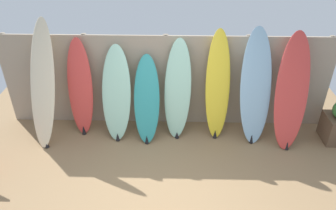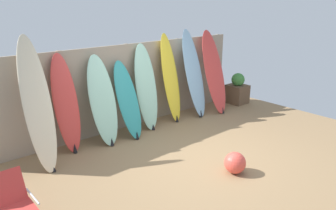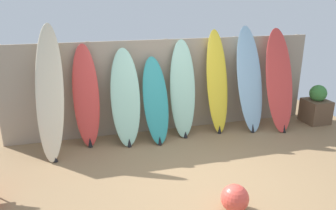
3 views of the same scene
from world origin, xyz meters
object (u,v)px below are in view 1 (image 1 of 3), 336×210
(surfboard_seafoam_4, at_px, (178,91))
(surfboard_yellow_5, at_px, (218,87))
(surfboard_cream_0, at_px, (43,85))
(surfboard_red_7, at_px, (292,93))
(surfboard_red_1, at_px, (80,89))
(surfboard_seafoam_2, at_px, (116,94))
(surfboard_teal_3, at_px, (147,100))
(surfboard_skyblue_6, at_px, (256,88))

(surfboard_seafoam_4, height_order, surfboard_yellow_5, surfboard_yellow_5)
(surfboard_cream_0, height_order, surfboard_red_7, surfboard_cream_0)
(surfboard_red_1, height_order, surfboard_seafoam_2, surfboard_red_1)
(surfboard_cream_0, xyz_separation_m, surfboard_seafoam_4, (2.34, 0.17, -0.17))
(surfboard_seafoam_4, xyz_separation_m, surfboard_red_7, (1.96, -0.17, 0.08))
(surfboard_cream_0, height_order, surfboard_yellow_5, surfboard_cream_0)
(surfboard_red_7, bearing_deg, surfboard_seafoam_2, 178.23)
(surfboard_seafoam_2, bearing_deg, surfboard_seafoam_4, 3.86)
(surfboard_red_1, distance_m, surfboard_teal_3, 1.23)
(surfboard_seafoam_2, xyz_separation_m, surfboard_seafoam_4, (1.09, 0.07, 0.05))
(surfboard_yellow_5, bearing_deg, surfboard_teal_3, -173.94)
(surfboard_red_1, xyz_separation_m, surfboard_skyblue_6, (3.12, -0.12, 0.11))
(surfboard_seafoam_2, distance_m, surfboard_skyblue_6, 2.45)
(surfboard_cream_0, bearing_deg, surfboard_skyblue_6, 1.59)
(surfboard_seafoam_4, distance_m, surfboard_red_7, 1.96)
(surfboard_teal_3, xyz_separation_m, surfboard_seafoam_4, (0.55, 0.11, 0.15))
(surfboard_teal_3, xyz_separation_m, surfboard_red_7, (2.51, -0.06, 0.23))
(surfboard_yellow_5, distance_m, surfboard_red_7, 1.26)
(surfboard_seafoam_4, xyz_separation_m, surfboard_yellow_5, (0.71, 0.02, 0.08))
(surfboard_seafoam_2, xyz_separation_m, surfboard_teal_3, (0.54, -0.04, -0.09))
(surfboard_red_1, xyz_separation_m, surfboard_yellow_5, (2.47, -0.03, 0.09))
(surfboard_teal_3, bearing_deg, surfboard_cream_0, -178.09)
(surfboard_cream_0, distance_m, surfboard_seafoam_4, 2.35)
(surfboard_seafoam_2, height_order, surfboard_red_7, surfboard_red_7)
(surfboard_red_1, bearing_deg, surfboard_red_7, -3.30)
(surfboard_skyblue_6, relative_size, surfboard_red_7, 1.03)
(surfboard_cream_0, relative_size, surfboard_red_7, 1.09)
(surfboard_cream_0, relative_size, surfboard_seafoam_4, 1.19)
(surfboard_teal_3, bearing_deg, surfboard_red_7, -1.26)
(surfboard_teal_3, height_order, surfboard_yellow_5, surfboard_yellow_5)
(surfboard_red_1, relative_size, surfboard_seafoam_4, 0.99)
(surfboard_seafoam_2, height_order, surfboard_teal_3, surfboard_seafoam_2)
(surfboard_seafoam_2, relative_size, surfboard_teal_3, 1.12)
(surfboard_skyblue_6, bearing_deg, surfboard_teal_3, -178.71)
(surfboard_yellow_5, bearing_deg, surfboard_skyblue_6, -7.94)
(surfboard_teal_3, relative_size, surfboard_seafoam_4, 0.84)
(surfboard_red_1, relative_size, surfboard_seafoam_2, 1.05)
(surfboard_red_1, bearing_deg, surfboard_seafoam_2, -10.16)
(surfboard_cream_0, xyz_separation_m, surfboard_yellow_5, (3.05, 0.19, -0.10))
(surfboard_skyblue_6, height_order, surfboard_red_7, surfboard_skyblue_6)
(surfboard_cream_0, xyz_separation_m, surfboard_skyblue_6, (3.69, 0.10, -0.07))
(surfboard_red_1, relative_size, surfboard_teal_3, 1.17)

